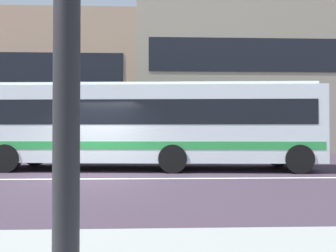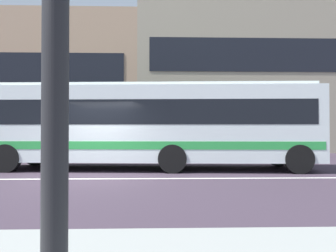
{
  "view_description": "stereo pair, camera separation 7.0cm",
  "coord_description": "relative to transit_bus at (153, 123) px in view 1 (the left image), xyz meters",
  "views": [
    {
      "loc": [
        2.07,
        -9.96,
        1.46
      ],
      "look_at": [
        2.51,
        2.82,
        1.67
      ],
      "focal_mm": 34.58,
      "sensor_mm": 36.0,
      "label": 1
    },
    {
      "loc": [
        2.14,
        -9.97,
        1.46
      ],
      "look_at": [
        2.51,
        2.82,
        1.67
      ],
      "focal_mm": 34.58,
      "sensor_mm": 36.0,
      "label": 2
    }
  ],
  "objects": [
    {
      "name": "ground_plane",
      "position": [
        -1.93,
        -2.51,
        -1.77
      ],
      "size": [
        160.0,
        160.0,
        0.0
      ],
      "primitive_type": "plane",
      "color": "#362B37"
    },
    {
      "name": "apartment_block_left",
      "position": [
        -11.98,
        14.24,
        3.05
      ],
      "size": [
        21.57,
        11.27,
        9.64
      ],
      "color": "tan",
      "rests_on": "ground_plane"
    },
    {
      "name": "hedge_row_far",
      "position": [
        -1.64,
        3.87,
        -1.31
      ],
      "size": [
        13.2,
        1.1,
        0.94
      ],
      "primitive_type": "cube",
      "color": "#1A4819",
      "rests_on": "ground_plane"
    },
    {
      "name": "lane_centre_line",
      "position": [
        -1.93,
        -2.51,
        -1.77
      ],
      "size": [
        60.0,
        0.16,
        0.01
      ],
      "primitive_type": "cube",
      "color": "silver",
      "rests_on": "ground_plane"
    },
    {
      "name": "transit_bus",
      "position": [
        0.0,
        0.0,
        0.0
      ],
      "size": [
        12.39,
        3.35,
        3.22
      ],
      "color": "silver",
      "rests_on": "ground_plane"
    },
    {
      "name": "apartment_block_right",
      "position": [
        8.78,
        14.24,
        3.84
      ],
      "size": [
        19.93,
        11.27,
        11.22
      ],
      "color": "#A0957D",
      "rests_on": "ground_plane"
    }
  ]
}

